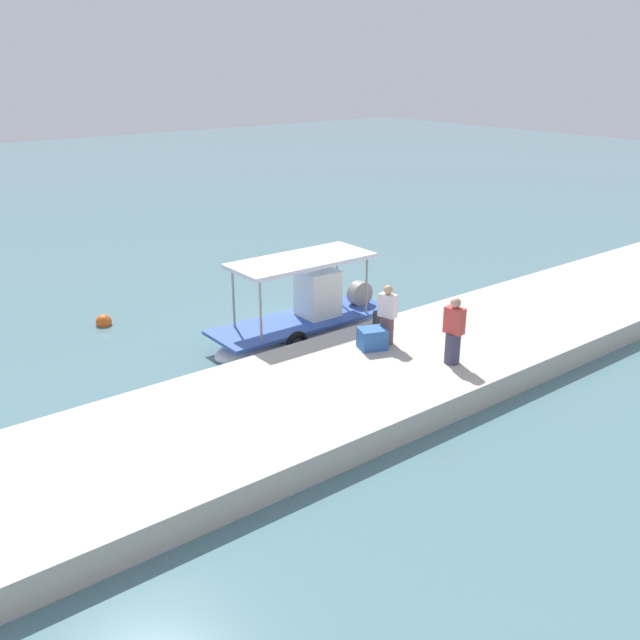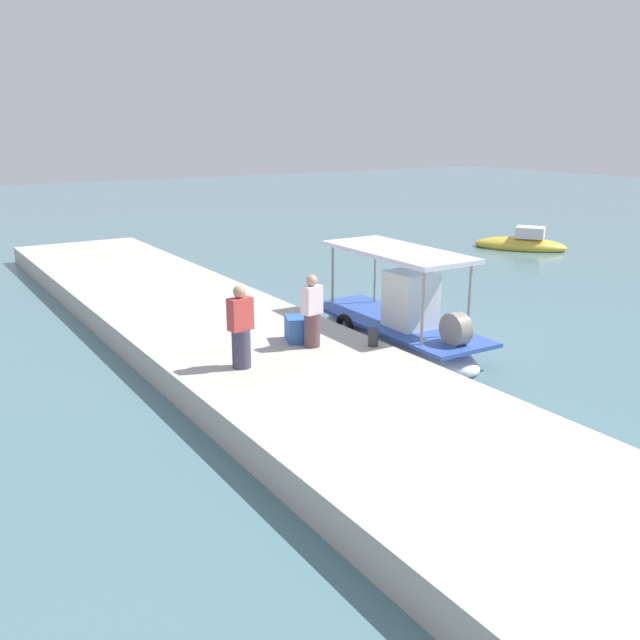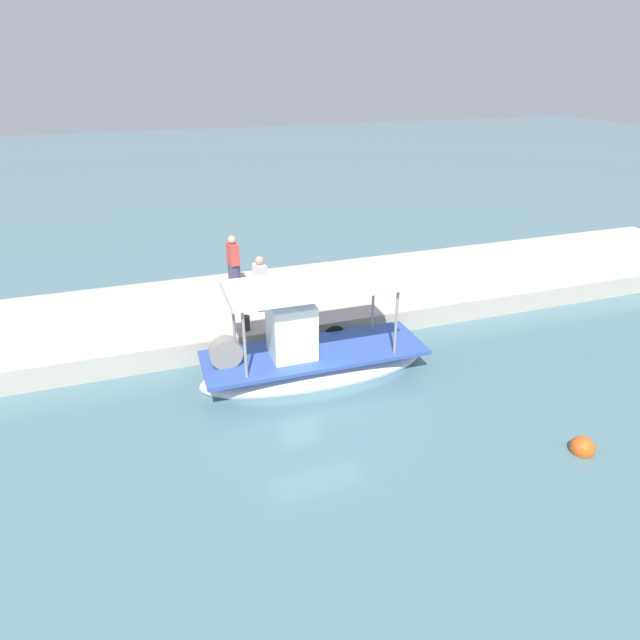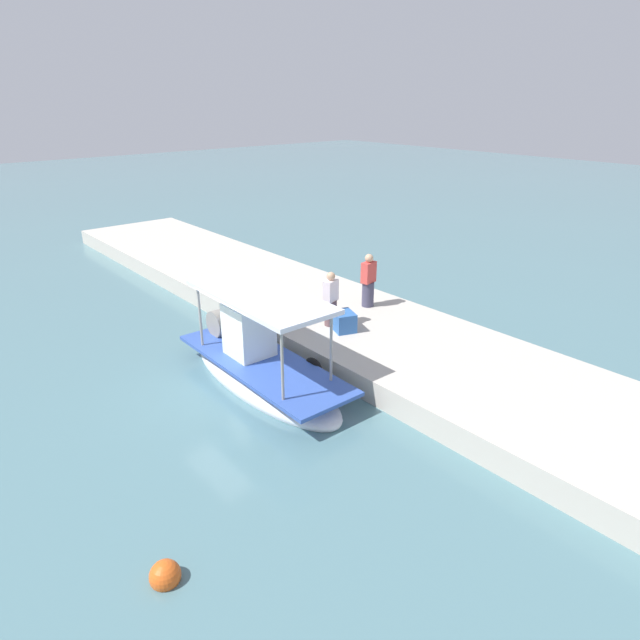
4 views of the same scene
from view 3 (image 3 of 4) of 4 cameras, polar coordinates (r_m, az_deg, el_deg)
ground_plane at (r=13.97m, az=-1.52°, el=-6.97°), size 120.00×120.00×0.00m
dock_quay at (r=17.68m, az=-5.99°, el=1.42°), size 36.00×5.04×0.66m
main_fishing_boat at (r=14.29m, az=-0.97°, el=-3.98°), size 6.08×2.08×2.91m
fisherman_near_bollard at (r=16.36m, az=-6.22°, el=3.56°), size 0.46×0.53×1.70m
fisherman_by_crate at (r=18.13m, az=-9.03°, el=5.75°), size 0.45×0.54×1.79m
mooring_bollard at (r=15.36m, az=-7.78°, el=-0.33°), size 0.24×0.24×0.42m
cargo_crate at (r=16.69m, az=-4.32°, el=2.30°), size 0.89×0.80×0.57m
marker_buoy at (r=13.06m, az=25.77°, el=-11.95°), size 0.51×0.51×0.51m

